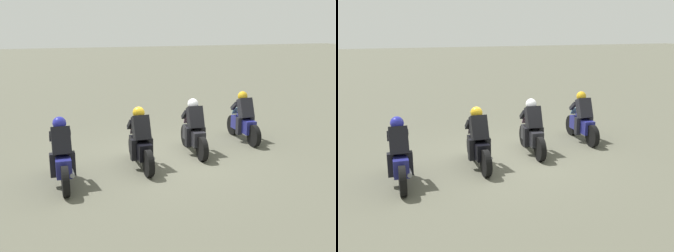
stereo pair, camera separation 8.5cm
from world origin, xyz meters
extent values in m
plane|color=#515143|center=(0.00, 0.00, 0.00)|extent=(120.00, 120.00, 0.00)
cylinder|color=black|center=(1.52, -2.80, 0.32)|extent=(0.65, 0.20, 0.64)
cylinder|color=black|center=(0.12, -2.68, 0.32)|extent=(0.65, 0.20, 0.64)
cube|color=navy|center=(0.82, -2.74, 0.50)|extent=(1.12, 0.42, 0.40)
ellipsoid|color=navy|center=(0.92, -2.75, 0.80)|extent=(0.50, 0.34, 0.24)
cube|color=red|center=(0.31, -2.70, 0.52)|extent=(0.07, 0.16, 0.08)
cylinder|color=#A5A5AD|center=(0.46, -2.87, 0.37)|extent=(0.43, 0.14, 0.10)
cube|color=black|center=(0.72, -2.73, 1.02)|extent=(0.52, 0.44, 0.66)
sphere|color=gold|center=(0.94, -2.75, 1.36)|extent=(0.33, 0.33, 0.30)
cube|color=gray|center=(1.32, -2.79, 0.84)|extent=(0.18, 0.27, 0.23)
cube|color=black|center=(0.72, -2.53, 0.50)|extent=(0.19, 0.16, 0.52)
cube|color=black|center=(0.68, -2.93, 0.50)|extent=(0.19, 0.16, 0.52)
cube|color=black|center=(1.11, -2.59, 1.04)|extent=(0.39, 0.13, 0.31)
cube|color=black|center=(1.08, -2.95, 1.04)|extent=(0.39, 0.13, 0.31)
cylinder|color=black|center=(0.92, -0.88, 0.32)|extent=(0.65, 0.21, 0.64)
cylinder|color=black|center=(-0.47, -0.71, 0.32)|extent=(0.65, 0.21, 0.64)
cube|color=black|center=(0.22, -0.79, 0.50)|extent=(1.13, 0.45, 0.40)
ellipsoid|color=black|center=(0.32, -0.81, 0.80)|extent=(0.51, 0.35, 0.24)
cube|color=red|center=(-0.29, -0.73, 0.52)|extent=(0.08, 0.17, 0.08)
cylinder|color=#A5A5AD|center=(-0.15, -0.91, 0.37)|extent=(0.43, 0.15, 0.10)
cube|color=black|center=(0.12, -0.78, 1.02)|extent=(0.53, 0.45, 0.66)
sphere|color=silver|center=(0.34, -0.81, 1.36)|extent=(0.33, 0.33, 0.30)
cube|color=slate|center=(0.72, -0.85, 0.84)|extent=(0.18, 0.28, 0.23)
cube|color=black|center=(0.12, -0.58, 0.50)|extent=(0.20, 0.16, 0.52)
cube|color=black|center=(0.08, -0.98, 0.50)|extent=(0.20, 0.16, 0.52)
cube|color=black|center=(0.52, -0.65, 1.04)|extent=(0.39, 0.14, 0.31)
cube|color=black|center=(0.48, -1.01, 1.04)|extent=(0.39, 0.14, 0.31)
cylinder|color=black|center=(0.36, 0.89, 0.32)|extent=(0.65, 0.17, 0.64)
cylinder|color=black|center=(-1.03, 0.95, 0.32)|extent=(0.65, 0.17, 0.64)
cube|color=black|center=(-0.34, 0.92, 0.50)|extent=(1.11, 0.37, 0.40)
ellipsoid|color=black|center=(-0.24, 0.92, 0.80)|extent=(0.49, 0.32, 0.24)
cube|color=red|center=(-0.84, 0.95, 0.52)|extent=(0.07, 0.16, 0.08)
cylinder|color=#A5A5AD|center=(-0.69, 0.78, 0.37)|extent=(0.42, 0.12, 0.10)
cube|color=black|center=(-0.43, 0.93, 1.02)|extent=(0.50, 0.42, 0.66)
sphere|color=gold|center=(-0.22, 0.92, 1.36)|extent=(0.31, 0.31, 0.30)
cube|color=slate|center=(0.16, 0.90, 0.84)|extent=(0.17, 0.27, 0.23)
cube|color=black|center=(-0.45, 1.13, 0.50)|extent=(0.19, 0.15, 0.52)
cube|color=black|center=(-0.46, 0.73, 0.50)|extent=(0.19, 0.15, 0.52)
cube|color=black|center=(-0.05, 1.09, 1.04)|extent=(0.39, 0.12, 0.31)
cube|color=black|center=(-0.06, 0.73, 1.04)|extent=(0.39, 0.12, 0.31)
cylinder|color=black|center=(-0.07, 2.83, 0.32)|extent=(0.65, 0.17, 0.64)
cylinder|color=black|center=(-1.47, 2.90, 0.32)|extent=(0.65, 0.17, 0.64)
cube|color=navy|center=(-0.77, 2.86, 0.50)|extent=(1.11, 0.38, 0.40)
ellipsoid|color=navy|center=(-0.67, 2.86, 0.80)|extent=(0.49, 0.32, 0.24)
cube|color=red|center=(-1.28, 2.89, 0.52)|extent=(0.07, 0.16, 0.08)
cylinder|color=#A5A5AD|center=(-1.12, 2.72, 0.37)|extent=(0.42, 0.12, 0.10)
cube|color=black|center=(-0.87, 2.87, 1.02)|extent=(0.50, 0.42, 0.66)
sphere|color=#23269A|center=(-0.65, 2.86, 1.36)|extent=(0.31, 0.31, 0.30)
cube|color=#457D79|center=(-0.27, 2.84, 0.84)|extent=(0.17, 0.27, 0.23)
cube|color=black|center=(-0.88, 3.07, 0.50)|extent=(0.19, 0.15, 0.52)
cube|color=black|center=(-0.90, 2.67, 0.50)|extent=(0.19, 0.15, 0.52)
cube|color=black|center=(-0.48, 3.03, 1.04)|extent=(0.39, 0.12, 0.31)
cube|color=black|center=(-0.50, 2.67, 1.04)|extent=(0.39, 0.12, 0.31)
camera|label=1|loc=(-9.37, 3.73, 3.40)|focal=42.60mm
camera|label=2|loc=(-9.40, 3.65, 3.40)|focal=42.60mm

